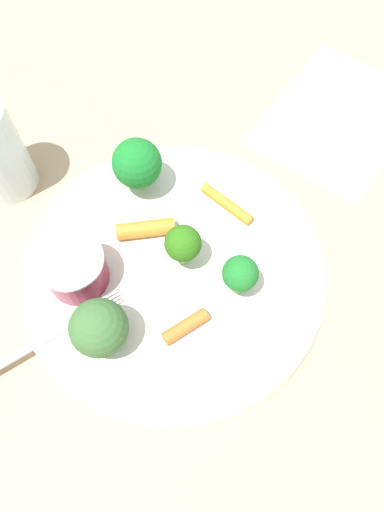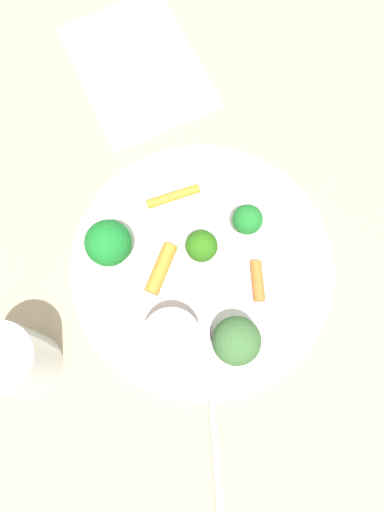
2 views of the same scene
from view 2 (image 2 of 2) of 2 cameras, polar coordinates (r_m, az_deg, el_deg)
The scene contains 13 objects.
ground_plane at distance 0.54m, azimuth 1.13°, elevation -1.35°, with size 2.40×2.40×0.00m, color tan.
plate at distance 0.53m, azimuth 1.14°, elevation -1.20°, with size 0.28×0.28×0.01m, color silver.
sauce_cup at distance 0.49m, azimuth -2.33°, elevation -9.47°, with size 0.06×0.06×0.04m.
broccoli_floret_0 at distance 0.50m, azimuth 1.10°, elevation 1.12°, with size 0.03×0.03×0.05m.
broccoli_floret_1 at distance 0.49m, azimuth 5.13°, elevation -9.66°, with size 0.05×0.05×0.05m.
broccoli_floret_2 at distance 0.52m, azimuth 6.37°, elevation 4.11°, with size 0.03×0.03×0.05m.
broccoli_floret_3 at distance 0.50m, azimuth -9.57°, elevation 1.48°, with size 0.05×0.05×0.06m.
carrot_stick_0 at distance 0.52m, azimuth -3.57°, elevation -1.45°, with size 0.02×0.02×0.05m, color orange.
carrot_stick_1 at distance 0.52m, azimuth 7.54°, elevation -2.86°, with size 0.01×0.01×0.04m, color orange.
carrot_stick_2 at distance 0.55m, azimuth -2.18°, elevation 6.87°, with size 0.01×0.01×0.06m, color orange.
fork at distance 0.51m, azimuth 2.41°, elevation -17.51°, with size 0.15×0.15×0.00m.
drinking_glass at distance 0.50m, azimuth -19.51°, elevation -11.26°, with size 0.06×0.06×0.10m, color silver.
napkin at distance 0.65m, azimuth -6.25°, elevation 20.87°, with size 0.19×0.14×0.00m, color white.
Camera 2 is at (0.08, -0.10, 0.52)m, focal length 34.89 mm.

